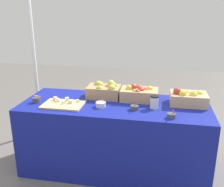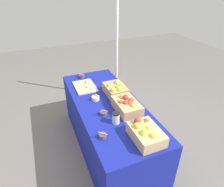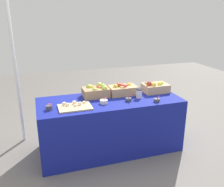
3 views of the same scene
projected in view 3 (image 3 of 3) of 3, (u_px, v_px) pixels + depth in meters
name	position (u px, v px, depth m)	size (l,w,h in m)	color
ground_plane	(110.00, 148.00, 3.46)	(10.00, 10.00, 0.00)	slate
table	(110.00, 125.00, 3.34)	(1.90, 0.76, 0.74)	navy
apple_crate_left	(155.00, 87.00, 3.50)	(0.36, 0.26, 0.18)	tan
apple_crate_middle	(123.00, 89.00, 3.40)	(0.38, 0.24, 0.17)	tan
apple_crate_right	(96.00, 91.00, 3.31)	(0.35, 0.25, 0.18)	tan
cutting_board_front	(75.00, 107.00, 2.94)	(0.40, 0.28, 0.06)	#D1B284
sample_bowl_near	(49.00, 108.00, 2.88)	(0.08, 0.09, 0.09)	#4C4C51
sample_bowl_mid	(157.00, 100.00, 3.14)	(0.08, 0.09, 0.10)	#4C4C51
sample_bowl_far	(129.00, 99.00, 3.16)	(0.08, 0.09, 0.10)	#4C4C51
sample_bowl_extra	(104.00, 102.00, 3.07)	(0.10, 0.10, 0.10)	silver
coffee_cup	(139.00, 93.00, 3.26)	(0.08, 0.08, 0.13)	silver
tent_pole	(15.00, 69.00, 3.33)	(0.04, 0.04, 2.20)	white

